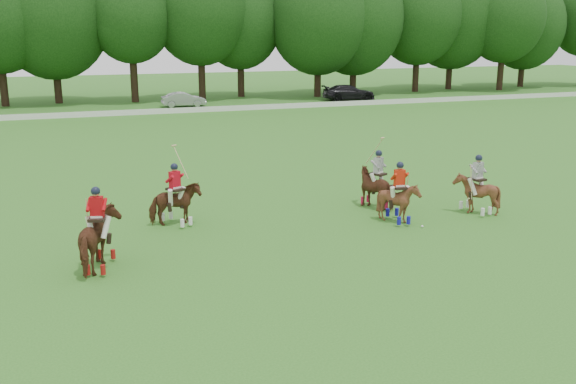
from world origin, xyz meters
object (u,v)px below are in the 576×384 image
object	(u,v)px
polo_red_c	(399,201)
polo_red_a	(99,239)
polo_ball	(422,226)
polo_stripe_b	(476,193)
car_mid	(184,99)
polo_red_b	(176,203)
polo_stripe_a	(378,187)
car_right	(349,92)

from	to	relation	value
polo_red_c	polo_red_a	bearing A→B (deg)	-173.46
polo_red_c	polo_ball	world-z (taller)	polo_red_c
polo_red_c	polo_stripe_b	size ratio (longest dim) A/B	0.99
car_mid	polo_red_a	bearing A→B (deg)	167.66
polo_red_b	polo_stripe_b	bearing A→B (deg)	-12.35
polo_red_a	polo_red_b	size ratio (longest dim) A/B	0.88
polo_red_b	car_mid	bearing A→B (deg)	78.54
polo_red_a	polo_stripe_a	bearing A→B (deg)	16.94
polo_red_c	polo_stripe_b	world-z (taller)	polo_stripe_b
polo_red_a	polo_red_c	distance (m)	10.47
polo_ball	polo_stripe_b	bearing A→B (deg)	17.60
car_right	polo_stripe_b	world-z (taller)	polo_stripe_b
polo_red_a	car_mid	bearing A→B (deg)	75.63
polo_red_a	polo_stripe_a	distance (m)	11.12
car_right	polo_ball	bearing A→B (deg)	166.66
polo_stripe_a	polo_stripe_b	xyz separation A→B (m)	(3.08, -2.03, -0.01)
polo_red_a	polo_stripe_b	bearing A→B (deg)	5.04
car_right	polo_stripe_a	size ratio (longest dim) A/B	1.86
polo_red_c	polo_stripe_a	size ratio (longest dim) A/B	0.79
car_mid	polo_ball	size ratio (longest dim) A/B	43.84
car_mid	car_right	world-z (taller)	car_right
car_mid	polo_ball	world-z (taller)	car_mid
car_mid	polo_red_c	world-z (taller)	polo_red_c
car_right	polo_red_a	bearing A→B (deg)	154.63
polo_red_c	polo_stripe_a	distance (m)	2.06
polo_stripe_b	polo_red_c	bearing A→B (deg)	-179.70
polo_red_a	polo_red_b	xyz separation A→B (m)	(2.85, 3.59, -0.11)
car_right	polo_stripe_a	distance (m)	39.93
car_mid	polo_stripe_b	bearing A→B (deg)	-172.77
polo_red_a	polo_red_c	world-z (taller)	polo_red_a
car_right	polo_red_a	size ratio (longest dim) A/B	2.13
polo_stripe_b	polo_ball	xyz separation A→B (m)	(-2.84, -0.90, -0.76)
car_mid	polo_red_a	world-z (taller)	polo_red_a
car_right	polo_red_b	bearing A→B (deg)	155.12
car_right	polo_stripe_b	bearing A→B (deg)	169.89
polo_red_a	car_right	bearing A→B (deg)	56.16
car_right	polo_stripe_b	size ratio (longest dim) A/B	2.32
polo_red_b	polo_red_c	distance (m)	7.92
polo_stripe_b	polo_red_b	bearing A→B (deg)	167.65
polo_stripe_a	polo_red_c	bearing A→B (deg)	-96.65
car_mid	polo_stripe_a	distance (m)	36.56
polo_ball	polo_stripe_a	bearing A→B (deg)	94.65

